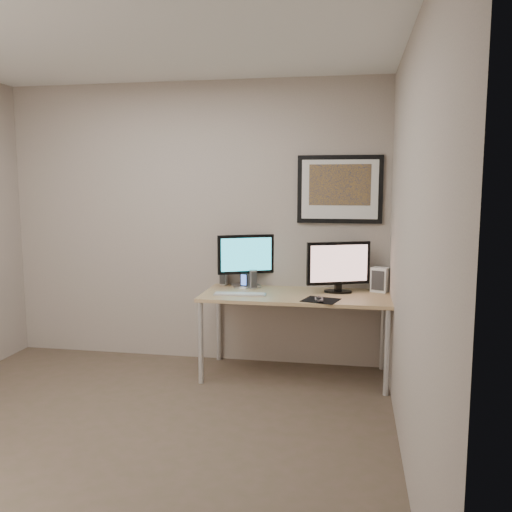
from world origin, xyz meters
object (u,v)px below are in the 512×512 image
at_px(desk, 295,301).
at_px(monitor_tv, 338,266).
at_px(speaker_right, 253,279).
at_px(speaker_left, 224,275).
at_px(phone_dock, 244,281).
at_px(keyboard, 240,294).
at_px(fan_unit, 380,280).
at_px(monitor_large, 246,258).
at_px(framed_art, 340,189).

distance_m(desk, monitor_tv, 0.48).
bearing_deg(speaker_right, speaker_left, 132.61).
xyz_separation_m(speaker_left, phone_dock, (0.22, -0.14, -0.02)).
bearing_deg(keyboard, fan_unit, 12.34).
height_order(monitor_tv, speaker_left, monitor_tv).
distance_m(monitor_tv, speaker_right, 0.78).
bearing_deg(monitor_large, keyboard, -111.75).
xyz_separation_m(monitor_large, phone_dock, (-0.00, -0.08, -0.19)).
xyz_separation_m(speaker_left, speaker_right, (0.30, -0.13, -0.00)).
xyz_separation_m(monitor_large, fan_unit, (1.20, -0.03, -0.16)).
bearing_deg(keyboard, framed_art, 24.93).
distance_m(speaker_left, fan_unit, 1.42).
bearing_deg(fan_unit, speaker_left, -159.51).
bearing_deg(monitor_large, phone_dock, -116.31).
bearing_deg(monitor_tv, phone_dock, 154.65).
xyz_separation_m(monitor_tv, keyboard, (-0.82, -0.24, -0.23)).
height_order(keyboard, fan_unit, fan_unit).
relative_size(monitor_tv, speaker_left, 3.03).
relative_size(phone_dock, fan_unit, 0.66).
bearing_deg(framed_art, fan_unit, -15.80).
bearing_deg(phone_dock, speaker_left, 161.27).
bearing_deg(desk, monitor_tv, 18.82).
xyz_separation_m(speaker_left, fan_unit, (1.42, -0.08, 0.02)).
bearing_deg(monitor_tv, speaker_left, 148.12).
bearing_deg(phone_dock, monitor_tv, 9.77).
relative_size(monitor_large, speaker_left, 2.76).
height_order(speaker_right, keyboard, speaker_right).
bearing_deg(monitor_large, framed_art, -19.54).
relative_size(framed_art, keyboard, 1.69).
bearing_deg(phone_dock, desk, -6.22).
height_order(speaker_right, phone_dock, speaker_right).
relative_size(speaker_left, phone_dock, 1.25).
distance_m(monitor_large, fan_unit, 1.21).
xyz_separation_m(monitor_tv, fan_unit, (0.36, 0.11, -0.13)).
bearing_deg(framed_art, speaker_right, -168.22).
bearing_deg(speaker_right, framed_art, -12.43).
bearing_deg(framed_art, monitor_large, -174.68).
relative_size(framed_art, phone_dock, 5.28).
bearing_deg(speaker_left, framed_art, 11.71).
relative_size(desk, monitor_large, 3.26).
distance_m(speaker_left, keyboard, 0.49).
height_order(desk, fan_unit, fan_unit).
distance_m(desk, keyboard, 0.48).
bearing_deg(monitor_large, monitor_tv, -33.79).
distance_m(desk, fan_unit, 0.77).
bearing_deg(monitor_large, fan_unit, -26.11).
bearing_deg(speaker_right, fan_unit, -21.50).
bearing_deg(desk, framed_art, 43.46).
xyz_separation_m(monitor_large, monitor_tv, (0.84, -0.13, -0.03)).
distance_m(phone_dock, keyboard, 0.29).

